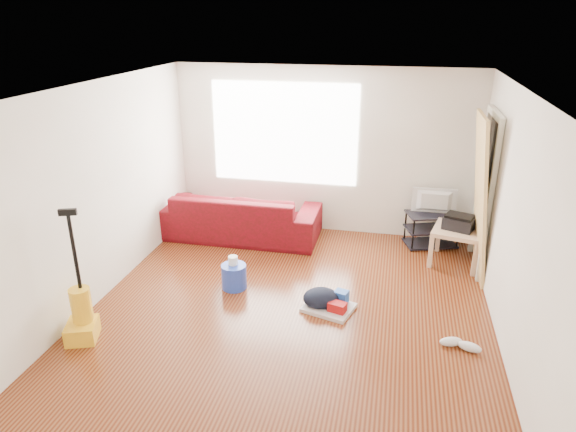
% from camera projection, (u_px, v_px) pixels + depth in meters
% --- Properties ---
extents(room, '(4.51, 5.01, 2.51)m').
position_uv_depth(room, '(298.00, 206.00, 5.52)').
color(room, '#4C1808').
rests_on(room, ground).
extents(sofa, '(2.41, 0.94, 0.70)m').
position_uv_depth(sofa, '(240.00, 236.00, 7.86)').
color(sofa, '#330C0A').
rests_on(sofa, ground).
extents(tv_stand, '(0.82, 0.62, 0.50)m').
position_uv_depth(tv_stand, '(431.00, 229.00, 7.45)').
color(tv_stand, black).
rests_on(tv_stand, ground).
extents(tv, '(0.62, 0.08, 0.36)m').
position_uv_depth(tv, '(434.00, 202.00, 7.30)').
color(tv, black).
rests_on(tv, tv_stand).
extents(side_table, '(0.74, 0.74, 0.50)m').
position_uv_depth(side_table, '(457.00, 234.00, 6.87)').
color(side_table, tan).
rests_on(side_table, ground).
extents(printer, '(0.46, 0.40, 0.20)m').
position_uv_depth(printer, '(459.00, 222.00, 6.80)').
color(printer, black).
rests_on(printer, side_table).
extents(bucket, '(0.35, 0.35, 0.31)m').
position_uv_depth(bucket, '(234.00, 287.00, 6.39)').
color(bucket, blue).
rests_on(bucket, ground).
extents(toilet_paper, '(0.12, 0.12, 0.11)m').
position_uv_depth(toilet_paper, '(233.00, 272.00, 6.33)').
color(toilet_paper, white).
rests_on(toilet_paper, bucket).
extents(cleaning_tray, '(0.64, 0.57, 0.19)m').
position_uv_depth(cleaning_tray, '(330.00, 304.00, 5.91)').
color(cleaning_tray, beige).
rests_on(cleaning_tray, ground).
extents(backpack, '(0.49, 0.43, 0.23)m').
position_uv_depth(backpack, '(321.00, 307.00, 5.97)').
color(backpack, black).
rests_on(backpack, ground).
extents(sneakers, '(0.44, 0.22, 0.10)m').
position_uv_depth(sneakers, '(460.00, 344.00, 5.21)').
color(sneakers, silver).
rests_on(sneakers, ground).
extents(vacuum, '(0.40, 0.42, 1.43)m').
position_uv_depth(vacuum, '(81.00, 316.00, 5.31)').
color(vacuum, yellow).
rests_on(vacuum, ground).
extents(door_panel, '(0.26, 0.83, 2.08)m').
position_uv_depth(door_panel, '(470.00, 273.00, 6.74)').
color(door_panel, tan).
rests_on(door_panel, ground).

